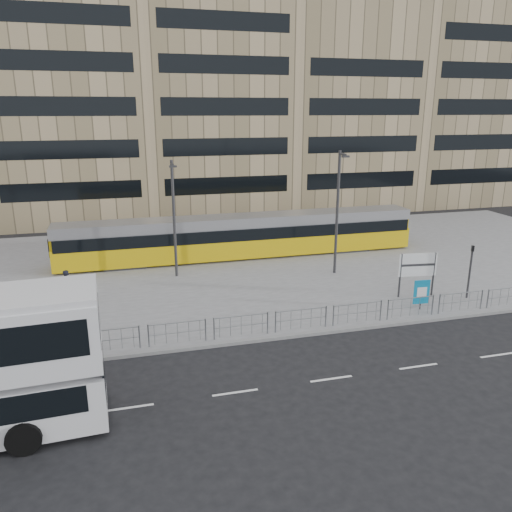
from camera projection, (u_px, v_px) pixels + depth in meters
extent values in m
plane|color=black|center=(258.00, 342.00, 23.47)|extent=(120.00, 120.00, 0.00)
cube|color=slate|center=(213.00, 266.00, 34.58)|extent=(64.00, 24.00, 0.15)
cube|color=gray|center=(258.00, 340.00, 23.50)|extent=(64.00, 0.25, 0.17)
cube|color=tan|center=(72.00, 105.00, 49.45)|extent=(14.00, 16.00, 22.00)
cube|color=tan|center=(211.00, 95.00, 52.61)|extent=(14.00, 16.00, 24.00)
cube|color=tan|center=(333.00, 110.00, 56.48)|extent=(14.00, 16.00, 21.00)
cube|color=#38383D|center=(338.00, 2.00, 53.36)|extent=(14.40, 16.40, 1.20)
cube|color=tan|center=(442.00, 101.00, 59.64)|extent=(14.00, 16.00, 23.00)
cylinder|color=gray|center=(295.00, 310.00, 24.09)|extent=(32.00, 0.05, 0.05)
cylinder|color=gray|center=(295.00, 320.00, 24.23)|extent=(32.00, 0.04, 0.04)
cube|color=white|center=(308.00, 382.00, 20.01)|extent=(62.00, 0.12, 0.01)
cylinder|color=black|center=(24.00, 438.00, 15.70)|extent=(1.13, 0.39, 1.11)
cylinder|color=black|center=(33.00, 392.00, 18.30)|extent=(1.13, 0.39, 1.11)
cube|color=gold|center=(242.00, 245.00, 36.41)|extent=(25.94, 2.57, 1.48)
cube|color=black|center=(242.00, 231.00, 36.12)|extent=(25.57, 2.61, 0.83)
cube|color=#A1A1A5|center=(242.00, 221.00, 35.90)|extent=(25.94, 2.37, 0.74)
cube|color=gold|center=(395.00, 227.00, 39.35)|extent=(1.12, 2.09, 2.41)
cube|color=gold|center=(61.00, 249.00, 33.14)|extent=(1.12, 2.09, 2.41)
cylinder|color=#2D2D30|center=(242.00, 236.00, 36.22)|extent=(2.22, 2.22, 2.78)
cube|color=#2D2D30|center=(346.00, 246.00, 38.68)|extent=(2.79, 2.34, 0.46)
cube|color=#2D2D30|center=(125.00, 262.00, 34.51)|extent=(2.79, 2.34, 0.46)
cylinder|color=#2D2D30|center=(400.00, 276.00, 28.36)|extent=(0.11, 0.11, 2.57)
cylinder|color=#2D2D30|center=(433.00, 274.00, 28.63)|extent=(0.11, 0.11, 2.57)
cube|color=white|center=(418.00, 265.00, 28.32)|extent=(2.23, 0.36, 1.34)
cylinder|color=#2D2D30|center=(421.00, 302.00, 26.82)|extent=(0.06, 0.06, 0.88)
cube|color=#0C7AAC|center=(422.00, 292.00, 26.66)|extent=(0.89, 0.14, 1.33)
cube|color=white|center=(422.00, 292.00, 26.63)|extent=(0.55, 0.06, 0.55)
imported|color=black|center=(68.00, 286.00, 27.91)|extent=(0.51, 0.71, 1.81)
cylinder|color=#2D2D30|center=(94.00, 322.00, 21.68)|extent=(0.12, 0.12, 3.00)
imported|color=#2D2D30|center=(92.00, 298.00, 21.37)|extent=(0.19, 0.22, 1.00)
cylinder|color=#2D2D30|center=(470.00, 273.00, 28.19)|extent=(0.12, 0.12, 3.00)
imported|color=#2D2D30|center=(472.00, 254.00, 27.88)|extent=(0.23, 0.25, 1.00)
cylinder|color=#2D2D30|center=(174.00, 220.00, 31.33)|extent=(0.18, 0.18, 7.43)
cylinder|color=#2D2D30|center=(172.00, 164.00, 29.97)|extent=(0.14, 0.90, 0.14)
cube|color=#2D2D30|center=(173.00, 166.00, 29.58)|extent=(0.45, 0.20, 0.12)
cylinder|color=#2D2D30|center=(337.00, 214.00, 31.89)|extent=(0.18, 0.18, 7.95)
cylinder|color=#2D2D30|center=(343.00, 154.00, 30.46)|extent=(0.14, 0.90, 0.14)
cube|color=#2D2D30|center=(346.00, 156.00, 30.07)|extent=(0.45, 0.20, 0.12)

